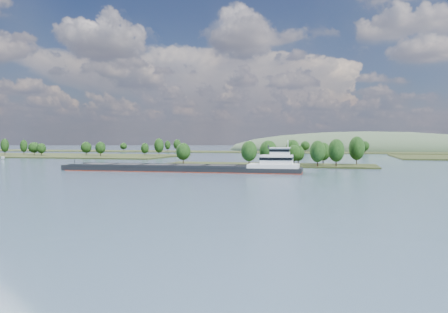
# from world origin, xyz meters

# --- Properties ---
(ground) EXTENTS (1800.00, 1800.00, 0.00)m
(ground) POSITION_xyz_m (0.00, 120.00, 0.00)
(ground) COLOR #3D5469
(ground) RESTS_ON ground
(tree_island) EXTENTS (100.00, 31.14, 14.42)m
(tree_island) POSITION_xyz_m (6.67, 179.33, 3.98)
(tree_island) COLOR #232C13
(tree_island) RESTS_ON ground
(back_shoreline) EXTENTS (900.00, 60.00, 15.09)m
(back_shoreline) POSITION_xyz_m (8.32, 399.87, 0.62)
(back_shoreline) COLOR #232C13
(back_shoreline) RESTS_ON ground
(hill_west) EXTENTS (320.00, 160.00, 44.00)m
(hill_west) POSITION_xyz_m (60.00, 500.00, 0.00)
(hill_west) COLOR #374B33
(hill_west) RESTS_ON ground
(cargo_barge) EXTENTS (94.80, 16.09, 12.76)m
(cargo_barge) POSITION_xyz_m (-19.98, 133.40, 1.61)
(cargo_barge) COLOR black
(cargo_barge) RESTS_ON ground
(motorboat) EXTENTS (5.53, 5.48, 2.18)m
(motorboat) POSITION_xyz_m (-165.80, 197.60, 1.09)
(motorboat) COLOR white
(motorboat) RESTS_ON ground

